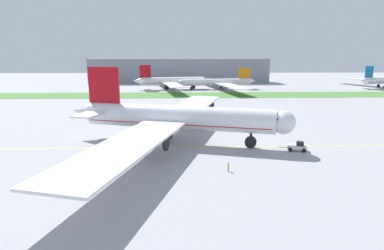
{
  "coord_description": "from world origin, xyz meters",
  "views": [
    {
      "loc": [
        5.47,
        -73.73,
        21.4
      ],
      "look_at": [
        7.91,
        5.26,
        3.96
      ],
      "focal_mm": 30.26,
      "sensor_mm": 36.0,
      "label": 1
    }
  ],
  "objects_px": {
    "service_truck_fuel_bowser": "(208,103)",
    "parked_airliner_far_left": "(170,81)",
    "ground_crew_wingwalker_port": "(228,166)",
    "pushback_tug": "(297,147)",
    "parked_airliner_far_centre": "(219,82)",
    "airliner_foreground": "(175,118)",
    "service_truck_baggage_loader": "(141,108)"
  },
  "relations": [
    {
      "from": "pushback_tug",
      "to": "ground_crew_wingwalker_port",
      "type": "height_order",
      "value": "pushback_tug"
    },
    {
      "from": "service_truck_fuel_bowser",
      "to": "parked_airliner_far_left",
      "type": "bearing_deg",
      "value": 104.83
    },
    {
      "from": "airliner_foreground",
      "to": "parked_airliner_far_left",
      "type": "xyz_separation_m",
      "value": [
        -5.53,
        122.18,
        -1.17
      ]
    },
    {
      "from": "pushback_tug",
      "to": "service_truck_baggage_loader",
      "type": "xyz_separation_m",
      "value": [
        -41.31,
        51.14,
        0.52
      ]
    },
    {
      "from": "pushback_tug",
      "to": "service_truck_fuel_bowser",
      "type": "xyz_separation_m",
      "value": [
        -15.19,
        61.95,
        0.53
      ]
    },
    {
      "from": "ground_crew_wingwalker_port",
      "to": "parked_airliner_far_left",
      "type": "relative_size",
      "value": 0.02
    },
    {
      "from": "airliner_foreground",
      "to": "pushback_tug",
      "type": "bearing_deg",
      "value": -15.98
    },
    {
      "from": "service_truck_baggage_loader",
      "to": "parked_airliner_far_centre",
      "type": "xyz_separation_m",
      "value": [
        37.94,
        79.0,
        2.86
      ]
    },
    {
      "from": "ground_crew_wingwalker_port",
      "to": "parked_airliner_far_left",
      "type": "xyz_separation_m",
      "value": [
        -15.85,
        142.57,
        4.04
      ]
    },
    {
      "from": "service_truck_fuel_bowser",
      "to": "parked_airliner_far_left",
      "type": "xyz_separation_m",
      "value": [
        -18.05,
        68.16,
        3.5
      ]
    },
    {
      "from": "airliner_foreground",
      "to": "pushback_tug",
      "type": "height_order",
      "value": "airliner_foreground"
    },
    {
      "from": "service_truck_baggage_loader",
      "to": "service_truck_fuel_bowser",
      "type": "bearing_deg",
      "value": 22.48
    },
    {
      "from": "airliner_foreground",
      "to": "parked_airliner_far_centre",
      "type": "distance_m",
      "value": 124.63
    },
    {
      "from": "ground_crew_wingwalker_port",
      "to": "parked_airliner_far_centre",
      "type": "relative_size",
      "value": 0.02
    },
    {
      "from": "parked_airliner_far_left",
      "to": "service_truck_baggage_loader",
      "type": "bearing_deg",
      "value": -95.84
    },
    {
      "from": "airliner_foreground",
      "to": "service_truck_fuel_bowser",
      "type": "xyz_separation_m",
      "value": [
        12.51,
        54.02,
        -4.67
      ]
    },
    {
      "from": "service_truck_baggage_loader",
      "to": "ground_crew_wingwalker_port",
      "type": "bearing_deg",
      "value": -69.39
    },
    {
      "from": "pushback_tug",
      "to": "parked_airliner_far_centre",
      "type": "relative_size",
      "value": 0.07
    },
    {
      "from": "pushback_tug",
      "to": "service_truck_baggage_loader",
      "type": "bearing_deg",
      "value": 128.93
    },
    {
      "from": "parked_airliner_far_centre",
      "to": "parked_airliner_far_left",
      "type": "bearing_deg",
      "value": -179.93
    },
    {
      "from": "airliner_foreground",
      "to": "service_truck_fuel_bowser",
      "type": "relative_size",
      "value": 17.73
    },
    {
      "from": "airliner_foreground",
      "to": "service_truck_fuel_bowser",
      "type": "height_order",
      "value": "airliner_foreground"
    },
    {
      "from": "pushback_tug",
      "to": "parked_airliner_far_left",
      "type": "relative_size",
      "value": 0.08
    },
    {
      "from": "ground_crew_wingwalker_port",
      "to": "service_truck_fuel_bowser",
      "type": "bearing_deg",
      "value": 88.31
    },
    {
      "from": "pushback_tug",
      "to": "ground_crew_wingwalker_port",
      "type": "xyz_separation_m",
      "value": [
        -17.39,
        -12.46,
        -0.01
      ]
    },
    {
      "from": "service_truck_fuel_bowser",
      "to": "parked_airliner_far_centre",
      "type": "bearing_deg",
      "value": 80.16
    },
    {
      "from": "service_truck_fuel_bowser",
      "to": "airliner_foreground",
      "type": "bearing_deg",
      "value": -103.04
    },
    {
      "from": "airliner_foreground",
      "to": "ground_crew_wingwalker_port",
      "type": "height_order",
      "value": "airliner_foreground"
    },
    {
      "from": "service_truck_baggage_loader",
      "to": "pushback_tug",
      "type": "bearing_deg",
      "value": -51.07
    },
    {
      "from": "pushback_tug",
      "to": "parked_airliner_far_centre",
      "type": "distance_m",
      "value": 130.23
    },
    {
      "from": "pushback_tug",
      "to": "service_truck_baggage_loader",
      "type": "relative_size",
      "value": 1.06
    },
    {
      "from": "parked_airliner_far_left",
      "to": "parked_airliner_far_centre",
      "type": "distance_m",
      "value": 29.88
    }
  ]
}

